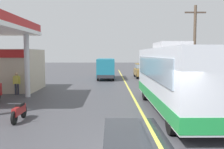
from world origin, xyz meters
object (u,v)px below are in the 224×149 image
object	(u,v)px
motorcycle_parked_forecourt	(19,111)
minibus_opposing_lane	(106,67)
pedestrian_near_pump	(17,82)
car_trailing_behind_bus	(142,70)
coach_bus_main	(175,79)

from	to	relation	value
motorcycle_parked_forecourt	minibus_opposing_lane	bearing A→B (deg)	79.32
pedestrian_near_pump	car_trailing_behind_bus	xyz separation A→B (m)	(11.00, 13.40, 0.08)
motorcycle_parked_forecourt	car_trailing_behind_bus	distance (m)	22.40
pedestrian_near_pump	car_trailing_behind_bus	size ratio (longest dim) A/B	0.40
coach_bus_main	minibus_opposing_lane	world-z (taller)	coach_bus_main
minibus_opposing_lane	motorcycle_parked_forecourt	size ratio (longest dim) A/B	3.41
coach_bus_main	motorcycle_parked_forecourt	size ratio (longest dim) A/B	6.13
minibus_opposing_lane	pedestrian_near_pump	size ratio (longest dim) A/B	3.69
minibus_opposing_lane	pedestrian_near_pump	xyz separation A→B (m)	(-6.46, -11.82, -0.54)
coach_bus_main	minibus_opposing_lane	distance (m)	17.83
minibus_opposing_lane	motorcycle_parked_forecourt	distance (m)	19.63
minibus_opposing_lane	motorcycle_parked_forecourt	world-z (taller)	minibus_opposing_lane
pedestrian_near_pump	coach_bus_main	bearing A→B (deg)	-28.23
coach_bus_main	car_trailing_behind_bus	bearing A→B (deg)	88.11
motorcycle_parked_forecourt	car_trailing_behind_bus	xyz separation A→B (m)	(8.18, 20.85, 0.57)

